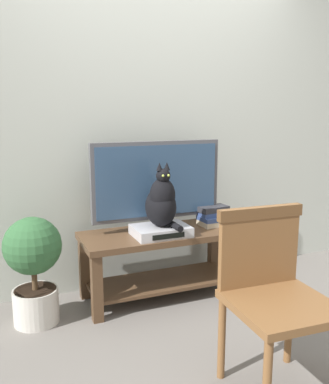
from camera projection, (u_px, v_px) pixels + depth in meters
name	position (u px, v px, depth m)	size (l,w,h in m)	color
ground_plane	(202.00, 331.00, 2.72)	(12.00, 12.00, 0.00)	slate
back_wall	(148.00, 109.00, 3.33)	(7.00, 0.12, 2.80)	#B7BCB2
tv_stand	(162.00, 252.00, 3.16)	(1.19, 0.49, 0.51)	#513823
tv	(157.00, 183.00, 3.15)	(1.00, 0.20, 0.66)	#4C4C51
media_box	(161.00, 231.00, 3.03)	(0.40, 0.29, 0.07)	#BCBCC1
cat	(162.00, 202.00, 2.98)	(0.21, 0.33, 0.46)	black
wooden_chair	(272.00, 285.00, 2.11)	(0.50, 0.50, 0.91)	brown
book_stack	(213.00, 216.00, 3.30)	(0.25, 0.18, 0.15)	beige
potted_plant	(33.00, 264.00, 2.75)	(0.37, 0.37, 0.72)	beige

